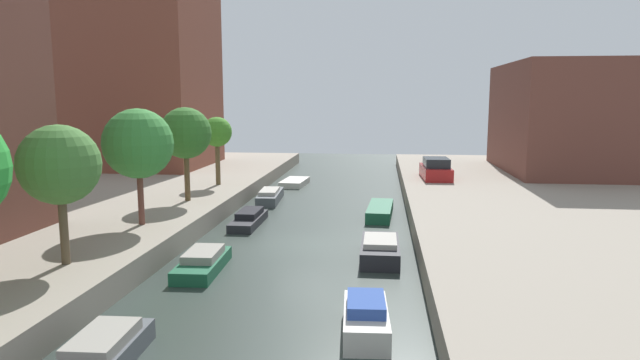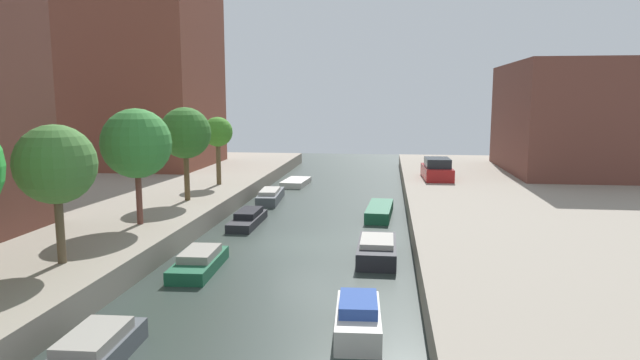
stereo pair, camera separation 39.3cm
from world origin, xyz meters
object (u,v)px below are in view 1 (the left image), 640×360
at_px(moored_boat_left_2, 203,262).
at_px(moored_boat_right_1, 366,318).
at_px(low_block_right, 573,118).
at_px(moored_boat_right_2, 380,249).
at_px(parked_car, 436,170).
at_px(moored_boat_left_1, 100,355).
at_px(street_tree_3, 138,144).
at_px(moored_boat_left_3, 249,219).
at_px(apartment_tower_far, 143,18).
at_px(street_tree_2, 59,165).
at_px(street_tree_5, 217,133).
at_px(moored_boat_left_5, 295,182).
at_px(street_tree_4, 186,133).
at_px(moored_boat_left_4, 270,196).
at_px(moored_boat_right_3, 380,211).

height_order(moored_boat_left_2, moored_boat_right_1, moored_boat_right_1).
distance_m(low_block_right, moored_boat_right_2, 26.76).
xyz_separation_m(parked_car, moored_boat_left_1, (-10.57, -26.92, -1.26)).
xyz_separation_m(street_tree_3, moored_boat_right_2, (10.58, -0.76, -4.20)).
bearing_deg(moored_boat_right_1, moored_boat_left_3, 116.88).
height_order(apartment_tower_far, low_block_right, apartment_tower_far).
distance_m(street_tree_2, street_tree_3, 5.96).
bearing_deg(street_tree_5, apartment_tower_far, 132.89).
bearing_deg(moored_boat_left_5, low_block_right, 8.34).
bearing_deg(moored_boat_left_2, apartment_tower_far, 117.63).
height_order(street_tree_4, moored_boat_right_1, street_tree_4).
relative_size(parked_car, moored_boat_left_3, 1.09).
bearing_deg(street_tree_3, street_tree_5, 90.00).
height_order(moored_boat_left_3, moored_boat_left_5, moored_boat_left_3).
xyz_separation_m(street_tree_4, moored_boat_right_2, (10.58, -6.63, -4.29)).
relative_size(moored_boat_left_1, moored_boat_left_3, 0.93).
relative_size(apartment_tower_far, street_tree_5, 5.48).
relative_size(street_tree_5, moored_boat_right_2, 1.14).
xyz_separation_m(low_block_right, parked_car, (-10.71, -5.24, -3.51)).
bearing_deg(street_tree_3, moored_boat_left_5, 77.55).
xyz_separation_m(moored_boat_left_3, moored_boat_left_4, (-0.22, 6.61, 0.05)).
relative_size(parked_car, moored_boat_left_2, 1.18).
bearing_deg(moored_boat_left_3, moored_boat_right_3, 22.99).
xyz_separation_m(parked_car, moored_boat_left_3, (-10.67, -11.31, -1.31)).
relative_size(street_tree_4, moored_boat_left_4, 1.12).
height_order(street_tree_2, street_tree_5, street_tree_2).
xyz_separation_m(street_tree_4, street_tree_5, (-0.00, 5.71, -0.32)).
bearing_deg(street_tree_4, moored_boat_left_3, -17.98).
xyz_separation_m(street_tree_5, moored_boat_left_5, (4.00, 6.54, -4.15)).
height_order(low_block_right, moored_boat_left_3, low_block_right).
bearing_deg(moored_boat_right_1, parked_car, 80.15).
height_order(street_tree_3, moored_boat_left_5, street_tree_3).
height_order(parked_car, moored_boat_right_1, parked_car).
distance_m(moored_boat_left_3, moored_boat_right_2, 8.75).
bearing_deg(street_tree_2, moored_boat_left_1, -52.56).
height_order(street_tree_3, parked_car, street_tree_3).
distance_m(parked_car, moored_boat_right_1, 24.50).
bearing_deg(moored_boat_left_4, moored_boat_left_3, -88.12).
xyz_separation_m(street_tree_5, moored_boat_right_1, (10.21, -19.72, -3.93)).
relative_size(low_block_right, parked_car, 3.04).
height_order(moored_boat_left_3, moored_boat_right_2, moored_boat_right_2).
distance_m(moored_boat_left_1, moored_boat_right_3, 19.69).
bearing_deg(moored_boat_left_5, moored_boat_left_2, -90.48).
relative_size(street_tree_3, street_tree_4, 1.01).
bearing_deg(moored_boat_left_4, moored_boat_left_5, 85.85).
relative_size(street_tree_5, moored_boat_left_2, 1.16).
bearing_deg(street_tree_3, moored_boat_right_2, -4.13).
bearing_deg(street_tree_2, parked_car, 56.71).
bearing_deg(moored_boat_left_4, parked_car, 23.33).
xyz_separation_m(apartment_tower_far, street_tree_4, (8.90, -15.29, -8.38)).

